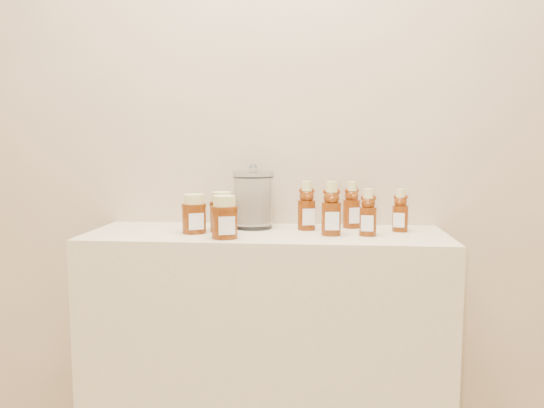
# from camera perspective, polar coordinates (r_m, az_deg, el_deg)

# --- Properties ---
(wall_back) EXTENTS (3.50, 0.02, 2.70)m
(wall_back) POSITION_cam_1_polar(r_m,az_deg,el_deg) (1.96, -0.06, 11.00)
(wall_back) COLOR tan
(wall_back) RESTS_ON ground
(display_table) EXTENTS (1.20, 0.40, 0.90)m
(display_table) POSITION_cam_1_polar(r_m,az_deg,el_deg) (1.91, -0.62, -16.53)
(display_table) COLOR beige
(display_table) RESTS_ON ground
(bear_bottle_back_left) EXTENTS (0.08, 0.08, 0.19)m
(bear_bottle_back_left) POSITION_cam_1_polar(r_m,az_deg,el_deg) (1.83, 3.75, 0.18)
(bear_bottle_back_left) COLOR #561F06
(bear_bottle_back_left) RESTS_ON display_table
(bear_bottle_back_mid) EXTENTS (0.08, 0.08, 0.19)m
(bear_bottle_back_mid) POSITION_cam_1_polar(r_m,az_deg,el_deg) (1.89, 8.55, 0.25)
(bear_bottle_back_mid) COLOR #561F06
(bear_bottle_back_mid) RESTS_ON display_table
(bear_bottle_back_right) EXTENTS (0.07, 0.07, 0.16)m
(bear_bottle_back_right) POSITION_cam_1_polar(r_m,az_deg,el_deg) (1.84, 13.65, -0.35)
(bear_bottle_back_right) COLOR #561F06
(bear_bottle_back_right) RESTS_ON display_table
(bear_bottle_front_left) EXTENTS (0.07, 0.07, 0.20)m
(bear_bottle_front_left) POSITION_cam_1_polar(r_m,az_deg,el_deg) (1.73, 6.41, -0.09)
(bear_bottle_front_left) COLOR #561F06
(bear_bottle_front_left) RESTS_ON display_table
(bear_bottle_front_right) EXTENTS (0.07, 0.07, 0.17)m
(bear_bottle_front_right) POSITION_cam_1_polar(r_m,az_deg,el_deg) (1.74, 10.30, -0.55)
(bear_bottle_front_right) COLOR #561F06
(bear_bottle_front_right) RESTS_ON display_table
(honey_jar_left) EXTENTS (0.11, 0.11, 0.13)m
(honey_jar_left) POSITION_cam_1_polar(r_m,az_deg,el_deg) (1.78, -8.39, -1.04)
(honey_jar_left) COLOR #561F06
(honey_jar_left) RESTS_ON display_table
(honey_jar_back) EXTENTS (0.11, 0.11, 0.13)m
(honey_jar_back) POSITION_cam_1_polar(r_m,az_deg,el_deg) (1.81, -5.41, -0.82)
(honey_jar_back) COLOR #561F06
(honey_jar_back) RESTS_ON display_table
(honey_jar_front) EXTENTS (0.11, 0.11, 0.13)m
(honey_jar_front) POSITION_cam_1_polar(r_m,az_deg,el_deg) (1.67, -5.14, -1.40)
(honey_jar_front) COLOR #561F06
(honey_jar_front) RESTS_ON display_table
(glass_canister) EXTENTS (0.16, 0.16, 0.22)m
(glass_canister) POSITION_cam_1_polar(r_m,az_deg,el_deg) (1.86, -2.03, 0.73)
(glass_canister) COLOR white
(glass_canister) RESTS_ON display_table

